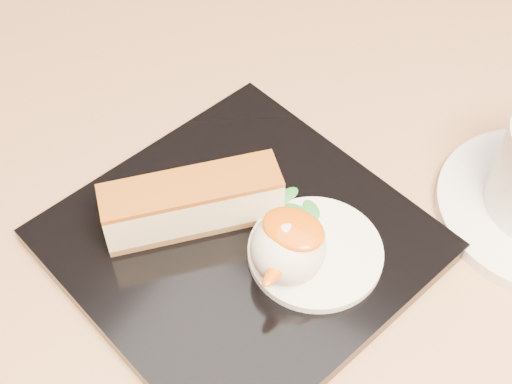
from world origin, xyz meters
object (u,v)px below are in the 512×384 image
Objects in this scene: cheesecake at (192,203)px; ice_cream_scoop at (288,248)px; table at (309,346)px; dessert_plate at (240,242)px.

cheesecake is 2.28× the size of ice_cream_scoop.
dessert_plate is (-0.05, -0.03, 0.16)m from table.
dessert_plate is 0.05m from ice_cream_scoop.
ice_cream_scoop is (-0.01, -0.04, 0.19)m from table.
dessert_plate is 1.99× the size of cheesecake.
cheesecake reaches higher than dessert_plate.
table is at bearing 36.44° from dessert_plate.
cheesecake is at bearing -180.00° from ice_cream_scoop.
ice_cream_scoop reaches higher than table.
dessert_plate is at bearing -39.73° from cheesecake.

